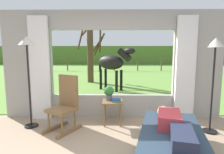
{
  "coord_description": "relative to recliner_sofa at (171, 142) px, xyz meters",
  "views": [
    {
      "loc": [
        0.06,
        -2.18,
        1.58
      ],
      "look_at": [
        0.0,
        1.8,
        1.05
      ],
      "focal_mm": 29.75,
      "sensor_mm": 36.0,
      "label": 1
    }
  ],
  "objects": [
    {
      "name": "potted_plant",
      "position": [
        -0.99,
        1.33,
        0.48
      ],
      "size": [
        0.22,
        0.22,
        0.32
      ],
      "color": "#4C5156",
      "rests_on": "side_table"
    },
    {
      "name": "distant_hill_ridge",
      "position": [
        -0.93,
        22.48,
        0.98
      ],
      "size": [
        36.0,
        2.0,
        2.4
      ],
      "primitive_type": "cube",
      "color": "#53762F",
      "rests_on": "ground_plane"
    },
    {
      "name": "pasture_fence_line",
      "position": [
        -0.93,
        13.09,
        0.53
      ],
      "size": [
        16.1,
        0.1,
        1.1
      ],
      "color": "brown",
      "rests_on": "outdoor_pasture_lawn"
    },
    {
      "name": "curtain_panel_left",
      "position": [
        -2.62,
        1.6,
        0.98
      ],
      "size": [
        0.44,
        0.1,
        2.4
      ],
      "primitive_type": "cube",
      "color": "silver",
      "rests_on": "ground_plane"
    },
    {
      "name": "rocking_chair",
      "position": [
        -1.88,
        0.96,
        0.33
      ],
      "size": [
        0.73,
        0.82,
        1.12
      ],
      "rotation": [
        0.0,
        0.0,
        -0.51
      ],
      "color": "brown",
      "rests_on": "ground_plane"
    },
    {
      "name": "back_wall_with_window",
      "position": [
        -0.93,
        1.74,
        1.03
      ],
      "size": [
        5.2,
        0.12,
        2.55
      ],
      "color": "#9E998E",
      "rests_on": "ground_plane"
    },
    {
      "name": "horse",
      "position": [
        -0.97,
        4.91,
        0.94
      ],
      "size": [
        1.64,
        1.39,
        1.73
      ],
      "rotation": [
        0.0,
        0.0,
        -2.23
      ],
      "color": "black",
      "rests_on": "outdoor_pasture_lawn"
    },
    {
      "name": "floor_lamp_right",
      "position": [
        1.04,
        0.88,
        1.28
      ],
      "size": [
        0.32,
        0.32,
        1.85
      ],
      "color": "black",
      "rests_on": "ground_plane"
    },
    {
      "name": "reclining_person",
      "position": [
        0.0,
        -0.05,
        0.3
      ],
      "size": [
        0.48,
        1.42,
        0.22
      ],
      "rotation": [
        0.0,
        0.0,
        -0.25
      ],
      "color": "#B23338",
      "rests_on": "recliner_sofa"
    },
    {
      "name": "outdoor_pasture_lawn",
      "position": [
        -0.93,
        12.64,
        -0.21
      ],
      "size": [
        36.0,
        21.68,
        0.02
      ],
      "primitive_type": "cube",
      "color": "olive",
      "rests_on": "ground_plane"
    },
    {
      "name": "book_stack",
      "position": [
        -0.83,
        1.21,
        0.33
      ],
      "size": [
        0.19,
        0.15,
        0.06
      ],
      "color": "#337247",
      "rests_on": "side_table"
    },
    {
      "name": "pasture_tree",
      "position": [
        -2.12,
        7.01,
        1.35
      ],
      "size": [
        1.42,
        1.22,
        3.57
      ],
      "color": "#4C3823",
      "rests_on": "outdoor_pasture_lawn"
    },
    {
      "name": "curtain_panel_right",
      "position": [
        0.76,
        1.6,
        0.98
      ],
      "size": [
        0.44,
        0.1,
        2.4
      ],
      "primitive_type": "cube",
      "color": "silver",
      "rests_on": "ground_plane"
    },
    {
      "name": "side_table",
      "position": [
        -0.91,
        1.27,
        0.21
      ],
      "size": [
        0.44,
        0.44,
        0.52
      ],
      "color": "brown",
      "rests_on": "ground_plane"
    },
    {
      "name": "floor_lamp_left",
      "position": [
        -2.66,
        1.09,
        1.32
      ],
      "size": [
        0.32,
        0.32,
        1.91
      ],
      "color": "black",
      "rests_on": "ground_plane"
    },
    {
      "name": "recliner_sofa",
      "position": [
        0.0,
        0.0,
        0.0
      ],
      "size": [
        1.29,
        1.87,
        0.42
      ],
      "rotation": [
        0.0,
        0.0,
        -0.25
      ],
      "color": "black",
      "rests_on": "ground_plane"
    }
  ]
}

